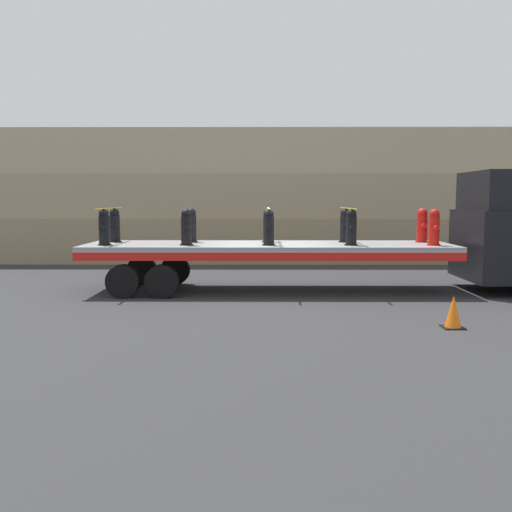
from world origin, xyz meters
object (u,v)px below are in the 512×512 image
object	(u,v)px
fire_hydrant_black_near_3	(351,228)
flatbed_trailer	(245,252)
fire_hydrant_red_far_4	(422,226)
fire_hydrant_black_far_2	(268,226)
fire_hydrant_black_near_0	(104,228)
fire_hydrant_black_far_3	(345,226)
fire_hydrant_black_near_1	(186,228)
fire_hydrant_red_near_4	(434,228)
traffic_cone	(453,312)
fire_hydrant_black_near_2	(269,228)
fire_hydrant_black_far_1	(191,226)
fire_hydrant_black_far_0	(115,226)

from	to	relation	value
fire_hydrant_black_near_3	flatbed_trailer	bearing A→B (deg)	168.86
fire_hydrant_red_far_4	fire_hydrant_black_far_2	bearing A→B (deg)	180.00
flatbed_trailer	fire_hydrant_red_far_4	size ratio (longest dim) A/B	10.36
fire_hydrant_black_near_0	fire_hydrant_black_far_3	bearing A→B (deg)	9.69
fire_hydrant_black_near_1	flatbed_trailer	bearing A→B (deg)	20.11
fire_hydrant_black_near_1	fire_hydrant_black_near_0	bearing A→B (deg)	180.00
flatbed_trailer	fire_hydrant_red_near_4	size ratio (longest dim) A/B	10.36
fire_hydrant_black_far_3	flatbed_trailer	bearing A→B (deg)	-168.86
fire_hydrant_red_near_4	traffic_cone	size ratio (longest dim) A/B	1.48
fire_hydrant_black_near_1	fire_hydrant_black_far_3	distance (m)	4.28
fire_hydrant_red_near_4	fire_hydrant_black_near_1	bearing A→B (deg)	180.00
flatbed_trailer	fire_hydrant_black_near_2	bearing A→B (deg)	-40.44
fire_hydrant_black_far_3	fire_hydrant_black_far_1	bearing A→B (deg)	180.00
flatbed_trailer	fire_hydrant_black_near_0	size ratio (longest dim) A/B	10.36
fire_hydrant_black_near_2	flatbed_trailer	bearing A→B (deg)	139.56
fire_hydrant_black_near_1	fire_hydrant_black_far_2	xyz separation A→B (m)	(2.07, 1.06, 0.00)
fire_hydrant_black_far_1	flatbed_trailer	bearing A→B (deg)	-20.11
fire_hydrant_black_near_0	fire_hydrant_black_far_0	bearing A→B (deg)	90.00
flatbed_trailer	fire_hydrant_black_far_2	size ratio (longest dim) A/B	10.36
fire_hydrant_black_near_2	fire_hydrant_black_near_3	xyz separation A→B (m)	(2.07, 0.00, 0.00)
fire_hydrant_black_far_3	fire_hydrant_red_near_4	size ratio (longest dim) A/B	1.00
fire_hydrant_black_near_1	fire_hydrant_black_near_3	size ratio (longest dim) A/B	1.00
fire_hydrant_black_near_3	traffic_cone	size ratio (longest dim) A/B	1.48
fire_hydrant_black_near_0	fire_hydrant_red_far_4	xyz separation A→B (m)	(8.29, 1.06, 0.00)
fire_hydrant_black_near_2	fire_hydrant_black_near_3	bearing A→B (deg)	0.00
fire_hydrant_black_near_1	traffic_cone	size ratio (longest dim) A/B	1.48
fire_hydrant_black_near_0	fire_hydrant_red_far_4	bearing A→B (deg)	7.30
flatbed_trailer	fire_hydrant_black_near_0	distance (m)	3.63
fire_hydrant_black_far_2	fire_hydrant_red_far_4	size ratio (longest dim) A/B	1.00
fire_hydrant_black_far_3	fire_hydrant_black_far_2	bearing A→B (deg)	180.00
fire_hydrant_black_near_1	fire_hydrant_black_near_3	xyz separation A→B (m)	(4.14, 0.00, 0.00)
fire_hydrant_black_far_3	fire_hydrant_black_near_1	bearing A→B (deg)	-165.64
fire_hydrant_black_near_3	fire_hydrant_red_near_4	size ratio (longest dim) A/B	1.00
fire_hydrant_black_near_1	fire_hydrant_red_near_4	size ratio (longest dim) A/B	1.00
fire_hydrant_black_near_1	fire_hydrant_black_far_2	world-z (taller)	same
fire_hydrant_black_far_2	fire_hydrant_black_near_1	bearing A→B (deg)	-152.88
flatbed_trailer	traffic_cone	bearing A→B (deg)	-47.19
fire_hydrant_black_far_3	fire_hydrant_red_near_4	distance (m)	2.33
flatbed_trailer	fire_hydrant_black_far_0	distance (m)	3.63
fire_hydrant_black_near_0	fire_hydrant_black_near_1	bearing A→B (deg)	0.00
fire_hydrant_black_far_1	fire_hydrant_black_near_0	bearing A→B (deg)	-152.88
fire_hydrant_black_near_0	fire_hydrant_black_near_1	world-z (taller)	same
fire_hydrant_black_near_1	fire_hydrant_red_near_4	xyz separation A→B (m)	(6.22, 0.00, 0.00)
fire_hydrant_black_far_2	fire_hydrant_red_far_4	bearing A→B (deg)	0.00
fire_hydrant_black_near_1	fire_hydrant_black_far_2	distance (m)	2.33
fire_hydrant_red_near_4	fire_hydrant_black_far_0	bearing A→B (deg)	172.70
fire_hydrant_black_near_2	fire_hydrant_black_near_3	world-z (taller)	same
fire_hydrant_black_far_2	fire_hydrant_black_far_3	size ratio (longest dim) A/B	1.00
fire_hydrant_black_near_2	fire_hydrant_red_near_4	size ratio (longest dim) A/B	1.00
flatbed_trailer	fire_hydrant_black_far_1	world-z (taller)	fire_hydrant_black_far_1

